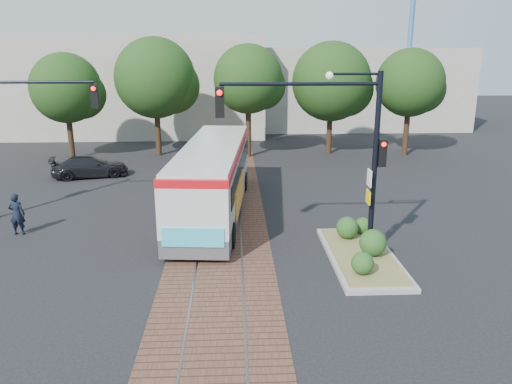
% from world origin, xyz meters
% --- Properties ---
extents(ground, '(120.00, 120.00, 0.00)m').
position_xyz_m(ground, '(0.00, 0.00, 0.00)').
color(ground, black).
rests_on(ground, ground).
extents(trackbed, '(3.60, 40.00, 0.02)m').
position_xyz_m(trackbed, '(0.00, 4.00, 0.01)').
color(trackbed, brown).
rests_on(trackbed, ground).
extents(tree_row, '(26.40, 5.60, 7.67)m').
position_xyz_m(tree_row, '(1.21, 16.42, 4.85)').
color(tree_row, '#382314').
rests_on(tree_row, ground).
extents(warehouses, '(40.00, 13.00, 8.00)m').
position_xyz_m(warehouses, '(-0.53, 28.75, 3.81)').
color(warehouses, '#ADA899').
rests_on(warehouses, ground).
extents(crane, '(8.00, 0.50, 18.00)m').
position_xyz_m(crane, '(18.00, 34.00, 10.88)').
color(crane, '#3F72B2').
rests_on(crane, ground).
extents(city_bus, '(3.32, 11.36, 3.00)m').
position_xyz_m(city_bus, '(-0.36, 4.35, 1.67)').
color(city_bus, '#47474A').
rests_on(city_bus, ground).
extents(traffic_island, '(2.20, 5.20, 1.13)m').
position_xyz_m(traffic_island, '(4.82, -0.90, 0.33)').
color(traffic_island, gray).
rests_on(traffic_island, ground).
extents(signal_pole_main, '(5.49, 0.46, 6.00)m').
position_xyz_m(signal_pole_main, '(3.86, -0.81, 4.16)').
color(signal_pole_main, black).
rests_on(signal_pole_main, ground).
extents(signal_pole_left, '(4.99, 0.34, 6.00)m').
position_xyz_m(signal_pole_left, '(-8.37, 4.00, 3.86)').
color(signal_pole_left, black).
rests_on(signal_pole_left, ground).
extents(officer, '(0.60, 0.40, 1.64)m').
position_xyz_m(officer, '(-7.76, 1.92, 0.82)').
color(officer, black).
rests_on(officer, ground).
extents(parked_car, '(4.39, 2.66, 1.19)m').
position_xyz_m(parked_car, '(-7.49, 10.93, 0.59)').
color(parked_car, black).
rests_on(parked_car, ground).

